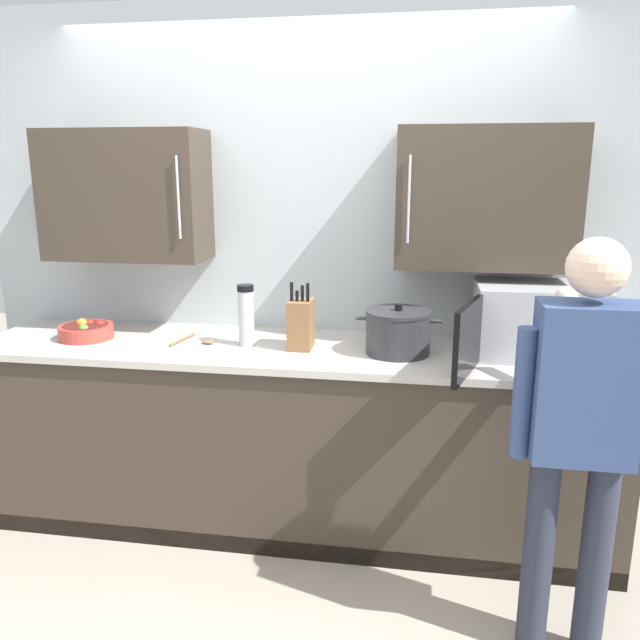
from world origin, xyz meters
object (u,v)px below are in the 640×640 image
(fruit_bowl, at_px, (86,330))
(person_figure, at_px, (579,420))
(microwave_oven, at_px, (530,320))
(thermos_flask, at_px, (246,315))
(knife_block, at_px, (301,324))
(wooden_spoon, at_px, (195,341))
(stock_pot, at_px, (398,332))

(fruit_bowl, distance_m, person_figure, 2.34)
(microwave_oven, bearing_deg, fruit_bowl, -178.38)
(thermos_flask, distance_m, person_figure, 1.57)
(microwave_oven, distance_m, thermos_flask, 1.34)
(person_figure, bearing_deg, knife_block, 148.13)
(fruit_bowl, relative_size, person_figure, 0.17)
(wooden_spoon, distance_m, person_figure, 1.81)
(knife_block, height_order, thermos_flask, knife_block)
(person_figure, bearing_deg, microwave_oven, 94.37)
(microwave_oven, bearing_deg, wooden_spoon, -178.27)
(wooden_spoon, bearing_deg, microwave_oven, 1.73)
(fruit_bowl, bearing_deg, person_figure, -17.32)
(person_figure, bearing_deg, stock_pot, 133.71)
(knife_block, xyz_separation_m, stock_pot, (0.46, -0.01, -0.02))
(knife_block, bearing_deg, thermos_flask, 178.73)
(wooden_spoon, distance_m, stock_pot, 1.01)
(knife_block, height_order, stock_pot, knife_block)
(knife_block, distance_m, stock_pot, 0.46)
(microwave_oven, distance_m, person_figure, 0.78)
(knife_block, bearing_deg, person_figure, -31.87)
(wooden_spoon, height_order, fruit_bowl, fruit_bowl)
(microwave_oven, relative_size, fruit_bowl, 2.92)
(fruit_bowl, xyz_separation_m, stock_pot, (1.58, -0.01, 0.06))
(thermos_flask, relative_size, person_figure, 0.19)
(microwave_oven, bearing_deg, stock_pot, -173.44)
(microwave_oven, height_order, wooden_spoon, microwave_oven)
(thermos_flask, xyz_separation_m, person_figure, (1.39, -0.70, -0.16))
(fruit_bowl, distance_m, thermos_flask, 0.85)
(fruit_bowl, xyz_separation_m, person_figure, (2.23, -0.70, -0.04))
(microwave_oven, relative_size, person_figure, 0.50)
(thermos_flask, height_order, person_figure, person_figure)
(microwave_oven, xyz_separation_m, person_figure, (0.06, -0.76, -0.17))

